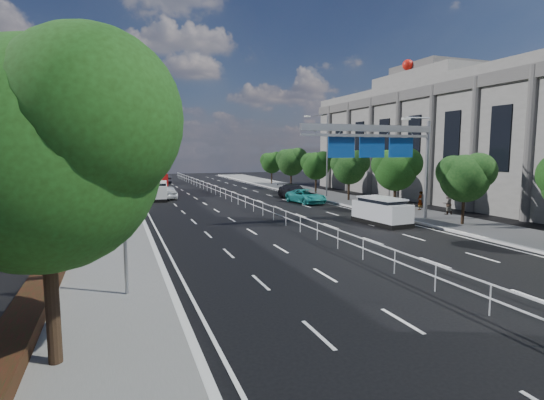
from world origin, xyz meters
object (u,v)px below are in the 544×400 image
red_bus (153,180)px  parked_car_teal (306,196)px  pedestrian_b (447,204)px  toilet_sign (110,215)px  parked_car_dark (294,192)px  near_car_dark (165,179)px  near_car_silver (167,192)px  pedestrian_a (420,201)px  overhead_gantry (382,143)px  white_minivan (158,191)px  silver_minivan (381,211)px

red_bus → parked_car_teal: size_ratio=2.11×
pedestrian_b → toilet_sign: bearing=32.0°
toilet_sign → parked_car_dark: size_ratio=0.84×
near_car_dark → pedestrian_b: 44.89m
pedestrian_b → parked_car_dark: bearing=-59.0°
near_car_silver → pedestrian_a: 25.25m
overhead_gantry → parked_car_teal: 12.93m
toilet_sign → near_car_silver: size_ratio=1.03×
near_car_silver → pedestrian_a: bearing=133.7°
near_car_dark → near_car_silver: bearing=86.8°
near_car_silver → near_car_dark: near_car_dark is taller
toilet_sign → white_minivan: size_ratio=0.94×
toilet_sign → parked_car_dark: bearing=55.5°
white_minivan → silver_minivan: bearing=-49.9°
near_car_dark → silver_minivan: (10.02, -42.83, 0.18)m
near_car_silver → toilet_sign: bearing=75.8°
near_car_silver → red_bus: bearing=-88.2°
near_car_dark → silver_minivan: size_ratio=0.97×
pedestrian_b → pedestrian_a: bearing=-74.6°
silver_minivan → near_car_silver: bearing=115.8°
red_bus → pedestrian_b: size_ratio=6.19×
overhead_gantry → near_car_silver: size_ratio=2.44×
near_car_dark → parked_car_dark: bearing=114.3°
toilet_sign → overhead_gantry: overhead_gantry is taller
overhead_gantry → near_car_dark: 43.85m
near_car_silver → silver_minivan: (12.25, -20.84, 0.20)m
parked_car_teal → pedestrian_b: size_ratio=2.93×
pedestrian_a → red_bus: bearing=-74.7°
red_bus → silver_minivan: bearing=-66.3°
near_car_dark → parked_car_dark: size_ratio=0.87×
red_bus → pedestrian_a: size_ratio=6.52×
white_minivan → overhead_gantry: bearing=-48.8°
overhead_gantry → silver_minivan: size_ratio=2.22×
parked_car_teal → pedestrian_a: size_ratio=3.08×
parked_car_teal → parked_car_dark: parked_car_dark is taller
toilet_sign → pedestrian_a: toilet_sign is taller
near_car_silver → silver_minivan: size_ratio=0.91×
toilet_sign → red_bus: toilet_sign is taller
near_car_silver → parked_car_dark: 13.44m
toilet_sign → white_minivan: 29.90m
pedestrian_b → near_car_dark: bearing=-59.8°
white_minivan → red_bus: 8.39m
pedestrian_a → parked_car_dark: bearing=-87.7°
parked_car_teal → overhead_gantry: bearing=-96.1°
overhead_gantry → pedestrian_b: bearing=6.6°
toilet_sign → overhead_gantry: (17.69, 10.05, 2.66)m
red_bus → near_car_dark: red_bus is taller
toilet_sign → pedestrian_b: toilet_sign is taller
near_car_silver → parked_car_teal: (12.25, -8.40, -0.04)m
white_minivan → near_car_silver: (1.01, 0.86, -0.23)m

